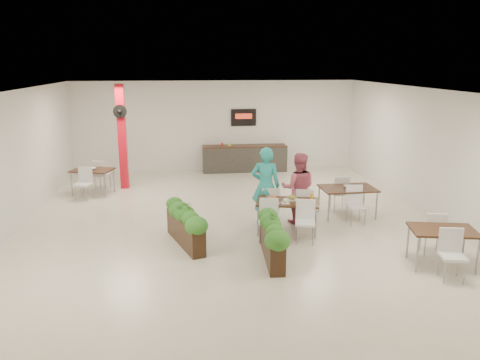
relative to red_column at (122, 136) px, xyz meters
name	(u,v)px	position (x,y,z in m)	size (l,w,h in m)	color
ground	(232,224)	(3.00, -3.79, -1.64)	(12.00, 12.00, 0.00)	beige
room_shell	(232,143)	(3.00, -3.79, 0.36)	(10.10, 12.10, 3.22)	white
red_column	(122,136)	(0.00, 0.00, 0.00)	(0.40, 0.41, 3.20)	red
service_counter	(244,158)	(4.00, 1.86, -1.15)	(3.00, 0.64, 2.20)	#2E2C29
main_table	(287,206)	(4.19, -4.45, -1.01)	(1.56, 1.86, 0.92)	#321B10
diner_man	(266,186)	(3.80, -3.80, -0.70)	(0.69, 0.45, 1.90)	#27ACA8
diner_woman	(298,188)	(4.60, -3.80, -0.78)	(0.84, 0.66, 1.73)	#CF5C76
planter_left	(185,222)	(1.87, -4.92, -1.14)	(0.86, 1.78, 0.97)	black
planter_right	(272,235)	(3.59, -5.87, -1.15)	(0.48, 1.86, 0.97)	black
side_table_a	(92,174)	(-0.85, -0.61, -1.02)	(1.31, 1.67, 0.92)	#321B10
side_table_b	(348,192)	(5.97, -3.46, -1.00)	(1.38, 1.63, 0.92)	#321B10
side_table_c	(443,235)	(6.75, -6.61, -1.02)	(1.34, 1.67, 0.92)	#321B10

